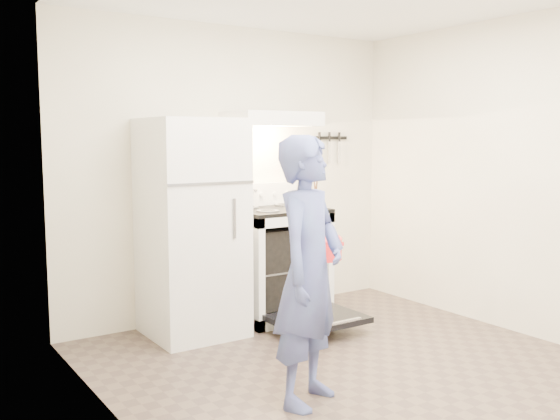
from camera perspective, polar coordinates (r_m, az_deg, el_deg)
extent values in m
plane|color=brown|center=(4.28, 8.27, -14.71)|extent=(3.60, 3.60, 0.00)
cube|color=#EEE7CB|center=(5.46, -4.22, 3.45)|extent=(3.20, 0.02, 2.50)
cube|color=white|center=(4.93, -8.06, -1.62)|extent=(0.70, 0.70, 1.70)
cube|color=white|center=(5.41, -0.32, -5.02)|extent=(0.76, 0.65, 0.92)
cube|color=black|center=(5.33, -0.32, -0.01)|extent=(0.76, 0.65, 0.03)
cube|color=white|center=(5.56, -1.93, 1.45)|extent=(0.76, 0.07, 0.20)
cube|color=black|center=(5.02, 3.47, -9.90)|extent=(0.70, 0.54, 0.04)
cube|color=slate|center=(5.41, -0.32, -5.22)|extent=(0.60, 0.52, 0.01)
cube|color=white|center=(5.36, -0.77, 8.32)|extent=(0.76, 0.50, 0.12)
cube|color=black|center=(6.03, 4.61, 6.59)|extent=(0.40, 0.02, 0.03)
cylinder|color=#82664C|center=(5.50, -0.48, -4.89)|extent=(0.35, 0.35, 0.02)
cylinder|color=silver|center=(5.33, 3.33, 1.17)|extent=(0.10, 0.10, 0.13)
imported|color=#3F3D7E|center=(3.62, 2.69, -5.61)|extent=(0.68, 0.60, 1.57)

